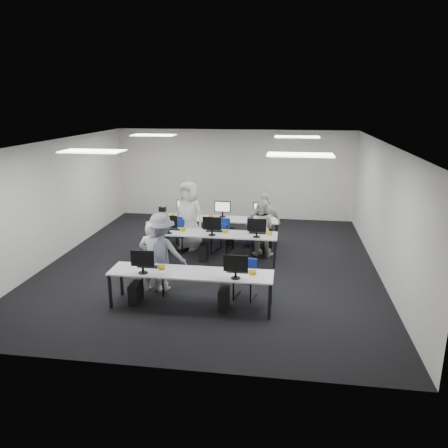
# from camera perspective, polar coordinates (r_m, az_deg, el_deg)

# --- Properties ---
(room) EXTENTS (9.00, 9.02, 3.00)m
(room) POSITION_cam_1_polar(r_m,az_deg,el_deg) (10.55, -1.62, 2.50)
(room) COLOR black
(room) RESTS_ON ground
(ceiling_panels) EXTENTS (5.20, 4.60, 0.02)m
(ceiling_panels) POSITION_cam_1_polar(r_m,az_deg,el_deg) (10.31, -1.69, 10.56)
(ceiling_panels) COLOR white
(ceiling_panels) RESTS_ON room
(desk_front) EXTENTS (3.20, 0.70, 0.73)m
(desk_front) POSITION_cam_1_polar(r_m,az_deg,el_deg) (8.56, -4.36, -6.58)
(desk_front) COLOR silver
(desk_front) RESTS_ON ground
(desk_mid) EXTENTS (3.20, 0.70, 0.73)m
(desk_mid) POSITION_cam_1_polar(r_m,az_deg,el_deg) (10.96, -1.41, -1.43)
(desk_mid) COLOR silver
(desk_mid) RESTS_ON ground
(desk_back) EXTENTS (3.20, 0.70, 0.73)m
(desk_back) POSITION_cam_1_polar(r_m,az_deg,el_deg) (12.29, -0.31, 0.51)
(desk_back) COLOR silver
(desk_back) RESTS_ON ground
(equipment_front) EXTENTS (2.51, 0.41, 1.19)m
(equipment_front) POSITION_cam_1_polar(r_m,az_deg,el_deg) (8.71, -5.58, -8.50)
(equipment_front) COLOR #0D25AB
(equipment_front) RESTS_ON desk_front
(equipment_mid) EXTENTS (2.91, 0.41, 1.19)m
(equipment_mid) POSITION_cam_1_polar(r_m,az_deg,el_deg) (11.08, -2.39, -3.00)
(equipment_mid) COLOR white
(equipment_mid) RESTS_ON desk_mid
(equipment_back) EXTENTS (2.91, 0.41, 1.19)m
(equipment_back) POSITION_cam_1_polar(r_m,az_deg,el_deg) (12.37, 0.58, -0.94)
(equipment_back) COLOR white
(equipment_back) RESTS_ON desk_back
(chair_0) EXTENTS (0.59, 0.61, 0.93)m
(chair_0) POSITION_cam_1_polar(r_m,az_deg,el_deg) (9.39, -9.30, -7.21)
(chair_0) COLOR navy
(chair_0) RESTS_ON ground
(chair_1) EXTENTS (0.49, 0.51, 0.82)m
(chair_1) POSITION_cam_1_polar(r_m,az_deg,el_deg) (9.08, 2.80, -8.10)
(chair_1) COLOR navy
(chair_1) RESTS_ON ground
(chair_2) EXTENTS (0.50, 0.53, 0.89)m
(chair_2) POSITION_cam_1_polar(r_m,az_deg,el_deg) (11.87, -5.96, -2.15)
(chair_2) COLOR navy
(chair_2) RESTS_ON ground
(chair_3) EXTENTS (0.46, 0.50, 0.90)m
(chair_3) POSITION_cam_1_polar(r_m,az_deg,el_deg) (11.67, -0.42, -2.37)
(chair_3) COLOR navy
(chair_3) RESTS_ON ground
(chair_4) EXTENTS (0.44, 0.48, 0.89)m
(chair_4) POSITION_cam_1_polar(r_m,az_deg,el_deg) (11.54, 4.21, -2.65)
(chair_4) COLOR navy
(chair_4) RESTS_ON ground
(chair_5) EXTENTS (0.55, 0.57, 0.86)m
(chair_5) POSITION_cam_1_polar(r_m,az_deg,el_deg) (12.11, -5.28, -1.82)
(chair_5) COLOR navy
(chair_5) RESTS_ON ground
(chair_6) EXTENTS (0.51, 0.54, 0.81)m
(chair_6) POSITION_cam_1_polar(r_m,az_deg,el_deg) (11.78, -0.07, -2.33)
(chair_6) COLOR navy
(chair_6) RESTS_ON ground
(chair_7) EXTENTS (0.58, 0.61, 0.99)m
(chair_7) POSITION_cam_1_polar(r_m,az_deg,el_deg) (11.75, 4.45, -2.15)
(chair_7) COLOR navy
(chair_7) RESTS_ON ground
(handbag) EXTENTS (0.44, 0.36, 0.31)m
(handbag) POSITION_cam_1_polar(r_m,az_deg,el_deg) (11.33, -8.57, 0.07)
(handbag) COLOR olive
(handbag) RESTS_ON desk_mid
(student_0) EXTENTS (0.57, 0.39, 1.53)m
(student_0) POSITION_cam_1_polar(r_m,az_deg,el_deg) (9.32, -9.33, -4.29)
(student_0) COLOR silver
(student_0) RESTS_ON ground
(student_1) EXTENTS (0.82, 0.69, 1.50)m
(student_1) POSITION_cam_1_polar(r_m,az_deg,el_deg) (11.38, 4.83, -0.45)
(student_1) COLOR silver
(student_1) RESTS_ON ground
(student_2) EXTENTS (1.07, 0.89, 1.86)m
(student_2) POSITION_cam_1_polar(r_m,az_deg,el_deg) (11.82, -4.56, 1.09)
(student_2) COLOR silver
(student_2) RESTS_ON ground
(student_3) EXTENTS (1.03, 0.72, 1.62)m
(student_3) POSITION_cam_1_polar(r_m,az_deg,el_deg) (11.56, 5.13, 0.12)
(student_3) COLOR silver
(student_3) RESTS_ON ground
(photographer) EXTENTS (1.13, 0.71, 1.69)m
(photographer) POSITION_cam_1_polar(r_m,az_deg,el_deg) (9.33, -8.20, -3.70)
(photographer) COLOR slate
(photographer) RESTS_ON ground
(dslr_camera) EXTENTS (0.15, 0.19, 0.10)m
(dslr_camera) POSITION_cam_1_polar(r_m,az_deg,el_deg) (9.23, -8.03, 1.94)
(dslr_camera) COLOR black
(dslr_camera) RESTS_ON photographer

